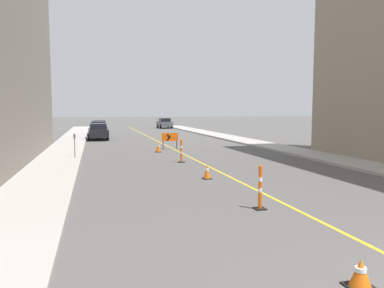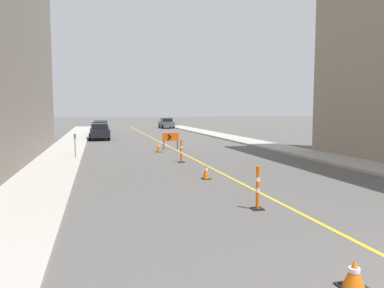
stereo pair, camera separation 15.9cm
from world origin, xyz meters
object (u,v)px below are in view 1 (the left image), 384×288
at_px(arrow_barricade_primary, 170,138).
at_px(traffic_cone_third, 158,147).
at_px(traffic_cone_second, 207,172).
at_px(traffic_cone_nearest, 361,274).
at_px(parked_car_curb_mid, 98,129).
at_px(parked_car_curb_far, 99,127).
at_px(parking_meter_near_curb, 75,141).
at_px(parked_car_curb_near, 98,132).
at_px(parked_car_opposite_side, 165,123).
at_px(delineator_post_front, 260,190).
at_px(delineator_post_rear, 181,152).

bearing_deg(arrow_barricade_primary, traffic_cone_third, -119.26).
height_order(traffic_cone_second, arrow_barricade_primary, arrow_barricade_primary).
xyz_separation_m(traffic_cone_nearest, parked_car_curb_mid, (-3.72, 38.18, 0.56)).
relative_size(parked_car_curb_far, parking_meter_near_curb, 3.12).
xyz_separation_m(traffic_cone_second, traffic_cone_third, (-0.32, 10.40, 0.04)).
relative_size(traffic_cone_third, parked_car_curb_near, 0.16).
bearing_deg(parked_car_opposite_side, traffic_cone_third, -102.76).
xyz_separation_m(parked_car_curb_mid, parking_meter_near_curb, (-1.54, -20.62, 0.32)).
distance_m(traffic_cone_nearest, parked_car_opposite_side, 53.73).
bearing_deg(parked_car_curb_far, delineator_post_front, -85.30).
bearing_deg(traffic_cone_third, parked_car_curb_mid, 102.05).
xyz_separation_m(traffic_cone_nearest, traffic_cone_third, (0.09, 20.30, 0.11)).
bearing_deg(parked_car_opposite_side, traffic_cone_second, -99.72).
height_order(traffic_cone_second, delineator_post_front, delineator_post_front).
bearing_deg(delineator_post_front, traffic_cone_second, 90.95).
xyz_separation_m(traffic_cone_nearest, delineator_post_rear, (0.48, 14.99, 0.32)).
xyz_separation_m(traffic_cone_nearest, delineator_post_front, (0.49, 4.88, 0.34)).
bearing_deg(traffic_cone_nearest, parked_car_curb_far, 94.75).
relative_size(traffic_cone_third, parked_car_opposite_side, 0.16).
xyz_separation_m(delineator_post_front, parked_car_opposite_side, (6.14, 48.43, 0.23)).
bearing_deg(parked_car_curb_near, delineator_post_front, -82.76).
xyz_separation_m(traffic_cone_third, parked_car_curb_mid, (-3.82, 17.88, 0.46)).
distance_m(traffic_cone_nearest, parked_car_curb_far, 43.27).
bearing_deg(traffic_cone_third, delineator_post_rear, -85.87).
height_order(arrow_barricade_primary, parked_car_curb_far, parked_car_curb_far).
height_order(traffic_cone_second, parked_car_curb_mid, parked_car_curb_mid).
xyz_separation_m(arrow_barricade_primary, parked_car_curb_near, (-5.01, 10.42, -0.06)).
relative_size(parked_car_curb_mid, parked_car_opposite_side, 1.01).
height_order(traffic_cone_nearest, arrow_barricade_primary, arrow_barricade_primary).
xyz_separation_m(traffic_cone_third, delineator_post_rear, (0.38, -5.31, 0.21)).
bearing_deg(parked_car_curb_near, parked_car_curb_mid, 87.65).
bearing_deg(traffic_cone_nearest, parked_car_curb_mid, 95.57).
bearing_deg(traffic_cone_nearest, delineator_post_rear, 88.18).
height_order(parked_car_curb_near, parked_car_curb_mid, same).
bearing_deg(delineator_post_rear, traffic_cone_second, -90.77).
xyz_separation_m(traffic_cone_second, parked_car_curb_mid, (-4.13, 28.28, 0.50)).
xyz_separation_m(delineator_post_front, arrow_barricade_primary, (0.73, 17.04, 0.29)).
height_order(traffic_cone_second, delineator_post_rear, delineator_post_rear).
xyz_separation_m(traffic_cone_nearest, traffic_cone_second, (0.41, 9.90, 0.07)).
distance_m(delineator_post_front, parked_car_curb_near, 27.80).
relative_size(delineator_post_rear, parking_meter_near_curb, 0.92).
bearing_deg(traffic_cone_second, arrow_barricade_primary, 86.15).
height_order(parked_car_curb_mid, parking_meter_near_curb, parked_car_curb_mid).
relative_size(traffic_cone_nearest, traffic_cone_second, 0.78).
bearing_deg(parked_car_curb_far, delineator_post_rear, -83.17).
height_order(delineator_post_rear, parked_car_curb_far, parked_car_curb_far).
relative_size(traffic_cone_second, parking_meter_near_curb, 0.44).
relative_size(arrow_barricade_primary, parked_car_curb_far, 0.28).
height_order(parked_car_curb_near, parking_meter_near_curb, parked_car_curb_near).
xyz_separation_m(parked_car_curb_near, parked_car_opposite_side, (10.43, 20.97, 0.00)).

